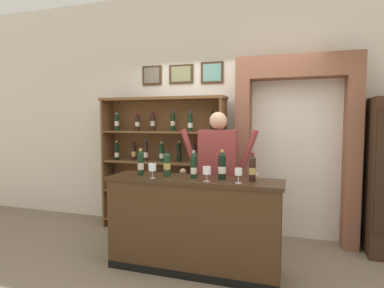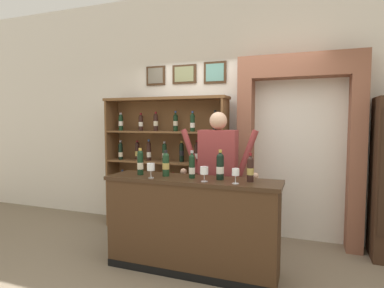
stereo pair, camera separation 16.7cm
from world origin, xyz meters
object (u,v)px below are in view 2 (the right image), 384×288
Objects in this scene: wine_glass_center at (204,171)px; tasting_bottle_bianco at (250,169)px; wine_glass_left at (236,173)px; wine_glass_right at (151,168)px; tasting_bottle_grappa at (140,162)px; tasting_bottle_super_tuscan at (192,166)px; tasting_bottle_vin_santo at (166,164)px; shopkeeper at (218,167)px; tasting_bottle_brunello at (220,166)px; tasting_counter at (192,225)px; wine_shelf at (166,160)px.

tasting_bottle_bianco is at bearing 20.30° from wine_glass_center.
wine_glass_left is 0.95× the size of wine_glass_right.
wine_glass_left is (-0.12, -0.15, -0.02)m from tasting_bottle_bianco.
wine_glass_right is (0.21, -0.14, -0.03)m from tasting_bottle_grappa.
tasting_bottle_grappa is 1.02× the size of tasting_bottle_super_tuscan.
tasting_bottle_vin_santo is 0.82m from wine_glass_left.
shopkeeper is 0.84m from wine_glass_right.
tasting_bottle_super_tuscan is 0.95× the size of tasting_bottle_brunello.
tasting_bottle_bianco is (0.62, 0.03, 0.64)m from tasting_counter.
tasting_bottle_bianco is at bearing -44.16° from shopkeeper.
tasting_bottle_bianco reaches higher than wine_glass_right.
tasting_bottle_bianco is (1.23, 0.03, -0.01)m from tasting_bottle_grappa.
tasting_counter is 12.42× the size of wine_glass_left.
tasting_bottle_bianco reaches higher than wine_glass_left.
tasting_bottle_bianco reaches higher than tasting_counter.
tasting_bottle_brunello reaches higher than tasting_bottle_vin_santo.
tasting_bottle_vin_santo is 0.93× the size of tasting_bottle_brunello.
tasting_bottle_grappa is (0.19, -1.10, 0.12)m from wine_shelf.
tasting_bottle_bianco is (1.43, -1.07, 0.11)m from wine_shelf.
shopkeeper is 0.66m from tasting_bottle_vin_santo.
tasting_bottle_vin_santo reaches higher than wine_glass_left.
wine_shelf is at bearing 128.88° from wine_glass_center.
tasting_bottle_grappa is at bearing 173.52° from wine_glass_left.
shopkeeper is at bearing 119.78° from wine_glass_left.
wine_glass_left is at bearing -9.83° from tasting_bottle_vin_santo.
shopkeeper is 0.50m from tasting_bottle_super_tuscan.
tasting_bottle_brunello reaches higher than wine_glass_right.
tasting_bottle_vin_santo is (-0.31, 0.01, 0.64)m from tasting_counter.
tasting_bottle_grappa is at bearing 179.84° from tasting_bottle_super_tuscan.
tasting_bottle_grappa is 0.25m from wine_glass_right.
tasting_bottle_vin_santo reaches higher than wine_glass_center.
tasting_counter is 0.89m from tasting_bottle_grappa.
tasting_bottle_super_tuscan reaches higher than wine_glass_right.
tasting_bottle_grappa reaches higher than tasting_bottle_bianco.
wine_glass_center is (-0.12, -0.16, -0.04)m from tasting_bottle_brunello.
shopkeeper reaches higher than tasting_counter.
tasting_bottle_grappa reaches higher than tasting_bottle_vin_santo.
shopkeeper is 0.47m from tasting_bottle_brunello.
wine_glass_right is (-0.57, -0.61, 0.05)m from shopkeeper.
wine_glass_left is (0.81, -0.14, -0.03)m from tasting_bottle_vin_santo.
shopkeeper is 5.81× the size of tasting_bottle_super_tuscan.
wine_shelf reaches higher than tasting_bottle_super_tuscan.
tasting_bottle_super_tuscan is (0.31, -0.01, -0.01)m from tasting_bottle_vin_santo.
wine_glass_left is at bearing -60.22° from shopkeeper.
tasting_bottle_bianco is (0.46, -0.44, 0.07)m from shopkeeper.
tasting_bottle_super_tuscan is at bearing -177.37° from tasting_bottle_bianco.
tasting_counter is 0.71m from tasting_bottle_vin_santo.
wine_shelf is 12.91× the size of wine_glass_left.
wine_shelf is 6.28× the size of tasting_bottle_brunello.
wine_glass_right reaches higher than wine_glass_left.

